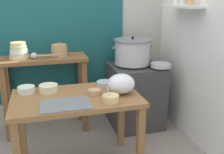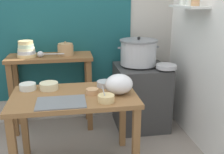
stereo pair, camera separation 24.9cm
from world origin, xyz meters
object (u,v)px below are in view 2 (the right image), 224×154
back_shelf_table (51,74)px  bowl_stack_enamel (26,50)px  plastic_bag (119,84)px  prep_bowl_1 (49,86)px  prep_bowl_3 (92,91)px  ladle (42,54)px  serving_tray (61,102)px  wide_pan (166,66)px  prep_bowl_4 (28,86)px  stove_block (141,96)px  clay_pot (66,49)px  prep_bowl_2 (105,84)px  prep_table (75,106)px  steamer_pot (138,52)px  prep_bowl_0 (106,98)px

back_shelf_table → bowl_stack_enamel: (-0.25, -0.02, 0.30)m
plastic_bag → prep_bowl_1: bearing=160.6°
prep_bowl_1 → prep_bowl_3: bearing=-25.4°
ladle → prep_bowl_1: bearing=-80.1°
serving_tray → plastic_bag: bearing=14.7°
plastic_bag → wide_pan: 0.84m
back_shelf_table → prep_bowl_4: size_ratio=6.35×
prep_bowl_4 → prep_bowl_1: bearing=-6.6°
stove_block → wide_pan: 0.52m
back_shelf_table → plastic_bag: same height
back_shelf_table → clay_pot: bearing=0.0°
serving_tray → prep_bowl_2: size_ratio=2.51×
prep_bowl_4 → back_shelf_table: bearing=74.5°
clay_pot → plastic_bag: 1.00m
clay_pot → bowl_stack_enamel: 0.43m
prep_table → clay_pot: (-0.06, 0.83, 0.36)m
back_shelf_table → plastic_bag: size_ratio=3.88×
stove_block → plastic_bag: bearing=-119.4°
prep_bowl_4 → plastic_bag: bearing=-16.5°
prep_bowl_4 → prep_table: bearing=-26.0°
wide_pan → prep_bowl_2: bearing=-156.8°
plastic_bag → prep_bowl_4: 0.85m
stove_block → wide_pan: size_ratio=3.40×
prep_table → prep_bowl_3: (0.16, -0.00, 0.14)m
ladle → prep_bowl_2: size_ratio=1.87×
clay_pot → ladle: 0.28m
steamer_pot → prep_bowl_0: 1.08m
back_shelf_table → prep_bowl_1: 0.66m
prep_bowl_1 → wide_pan: bearing=14.1°
plastic_bag → wide_pan: (0.64, 0.54, -0.01)m
steamer_pot → prep_bowl_3: 0.97m
bowl_stack_enamel → serving_tray: 1.09m
plastic_bag → prep_bowl_3: 0.25m
clay_pot → wide_pan: clay_pot is taller
prep_table → prep_bowl_3: size_ratio=9.88×
prep_bowl_3 → prep_bowl_0: bearing=-64.8°
serving_tray → plastic_bag: size_ratio=1.62×
steamer_pot → prep_bowl_0: steamer_pot is taller
prep_table → serving_tray: serving_tray is taller
stove_block → clay_pot: 1.06m
serving_tray → prep_bowl_3: 0.32m
prep_table → plastic_bag: size_ratio=4.45×
serving_tray → prep_bowl_1: 0.37m
prep_table → back_shelf_table: back_shelf_table is taller
prep_bowl_2 → prep_bowl_4: size_ratio=1.06×
prep_bowl_0 → prep_bowl_2: bearing=83.3°
plastic_bag → bowl_stack_enamel: bearing=136.2°
serving_tray → prep_bowl_1: bearing=108.2°
back_shelf_table → ladle: (-0.08, -0.07, 0.26)m
clay_pot → steamer_pot: bearing=-7.5°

